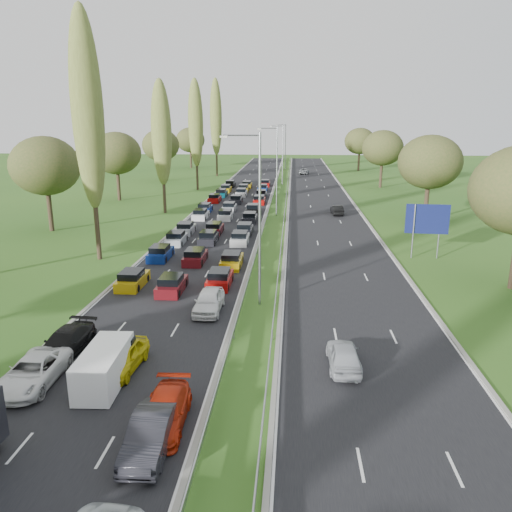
# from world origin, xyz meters

# --- Properties ---
(ground) EXTENTS (260.00, 260.00, 0.00)m
(ground) POSITION_xyz_m (4.50, 80.00, 0.00)
(ground) COLOR #29541A
(ground) RESTS_ON ground
(near_carriageway) EXTENTS (10.50, 215.00, 0.04)m
(near_carriageway) POSITION_xyz_m (-2.25, 82.50, 0.00)
(near_carriageway) COLOR black
(near_carriageway) RESTS_ON ground
(far_carriageway) EXTENTS (10.50, 215.00, 0.04)m
(far_carriageway) POSITION_xyz_m (11.25, 82.50, 0.00)
(far_carriageway) COLOR black
(far_carriageway) RESTS_ON ground
(central_reservation) EXTENTS (2.36, 215.00, 0.32)m
(central_reservation) POSITION_xyz_m (4.50, 82.50, 0.55)
(central_reservation) COLOR gray
(central_reservation) RESTS_ON ground
(lamp_columns) EXTENTS (0.18, 140.18, 12.00)m
(lamp_columns) POSITION_xyz_m (4.50, 78.00, 6.00)
(lamp_columns) COLOR gray
(lamp_columns) RESTS_ON ground
(poplar_row) EXTENTS (2.80, 127.80, 22.44)m
(poplar_row) POSITION_xyz_m (-11.50, 68.17, 12.39)
(poplar_row) COLOR #2D2116
(poplar_row) RESTS_ON ground
(woodland_left) EXTENTS (8.00, 166.00, 11.10)m
(woodland_left) POSITION_xyz_m (-22.00, 62.63, 7.68)
(woodland_left) COLOR #2D2116
(woodland_left) RESTS_ON ground
(woodland_right) EXTENTS (8.00, 153.00, 11.10)m
(woodland_right) POSITION_xyz_m (24.00, 66.67, 7.68)
(woodland_right) COLOR #2D2116
(woodland_right) RESTS_ON ground
(traffic_queue_fill) EXTENTS (9.09, 69.06, 0.80)m
(traffic_queue_fill) POSITION_xyz_m (-2.27, 77.51, 0.44)
(traffic_queue_fill) COLOR #BF990C
(traffic_queue_fill) RESTS_ON ground
(near_car_2) EXTENTS (2.38, 5.01, 1.38)m
(near_car_2) POSITION_xyz_m (-5.93, 30.88, 0.71)
(near_car_2) COLOR white
(near_car_2) RESTS_ON near_carriageway
(near_car_3) EXTENTS (2.26, 4.90, 1.39)m
(near_car_3) POSITION_xyz_m (-5.82, 34.26, 0.71)
(near_car_3) COLOR black
(near_car_3) RESTS_ON near_carriageway
(near_car_7) EXTENTS (2.03, 4.85, 1.40)m
(near_car_7) POSITION_xyz_m (-2.45, 31.40, 0.72)
(near_car_7) COLOR #053F55
(near_car_7) RESTS_ON near_carriageway
(near_car_8) EXTENTS (2.02, 4.41, 1.46)m
(near_car_8) POSITION_xyz_m (-2.01, 32.69, 0.75)
(near_car_8) COLOR gold
(near_car_8) RESTS_ON near_carriageway
(near_car_9) EXTENTS (1.61, 4.43, 1.45)m
(near_car_9) POSITION_xyz_m (1.29, 26.27, 0.75)
(near_car_9) COLOR black
(near_car_9) RESTS_ON near_carriageway
(near_car_11) EXTENTS (2.03, 4.64, 1.33)m
(near_car_11) POSITION_xyz_m (1.43, 27.95, 0.68)
(near_car_11) COLOR #B6240B
(near_car_11) RESTS_ON near_carriageway
(near_car_12) EXTENTS (1.84, 4.49, 1.53)m
(near_car_12) POSITION_xyz_m (1.12, 41.31, 0.78)
(near_car_12) COLOR white
(near_car_12) RESTS_ON near_carriageway
(far_car_0) EXTENTS (1.72, 4.12, 1.39)m
(far_car_0) POSITION_xyz_m (9.58, 33.80, 0.72)
(far_car_0) COLOR #ACB0B6
(far_car_0) RESTS_ON far_carriageway
(far_car_1) EXTENTS (1.69, 4.10, 1.32)m
(far_car_1) POSITION_xyz_m (12.95, 79.27, 0.68)
(far_car_1) COLOR black
(far_car_1) RESTS_ON far_carriageway
(far_car_2) EXTENTS (2.71, 5.26, 1.42)m
(far_car_2) POSITION_xyz_m (9.35, 135.00, 0.73)
(far_car_2) COLOR slate
(far_car_2) RESTS_ON far_carriageway
(white_van_rear) EXTENTS (1.82, 4.64, 1.86)m
(white_van_rear) POSITION_xyz_m (-2.40, 31.37, 0.96)
(white_van_rear) COLOR white
(white_van_rear) RESTS_ON near_carriageway
(direction_sign) EXTENTS (4.00, 0.42, 5.20)m
(direction_sign) POSITION_xyz_m (19.40, 56.66, 3.57)
(direction_sign) COLOR gray
(direction_sign) RESTS_ON ground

